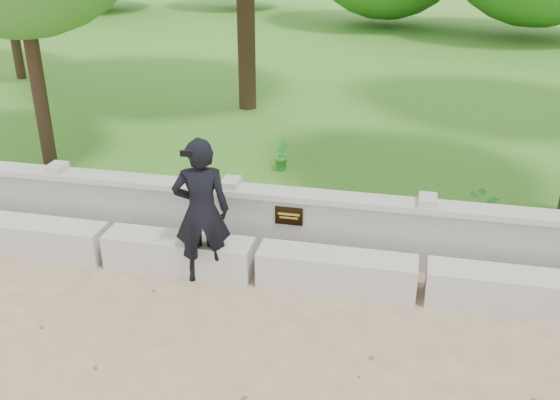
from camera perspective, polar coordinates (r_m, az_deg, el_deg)
The scene contains 7 objects.
ground at distance 6.35m, azimuth -6.70°, elevation -15.86°, with size 80.00×80.00×0.00m, color tan.
lawn at distance 19.04m, azimuth 7.16°, elevation 12.21°, with size 40.00×22.00×0.25m, color #35641A.
concrete_bench at distance 7.71m, azimuth -2.25°, elevation -5.69°, with size 11.90×0.45×0.45m.
parapet_wall at distance 8.19m, azimuth -1.04°, elevation -1.84°, with size 12.50×0.35×0.90m.
man_main at distance 7.43m, azimuth -7.19°, elevation -1.04°, with size 0.77×0.71×1.84m.
shrub_b at distance 10.34m, azimuth 0.10°, elevation 4.16°, with size 0.29×0.23×0.52m, color green.
shrub_c at distance 8.68m, azimuth 18.46°, elevation -1.18°, with size 0.49×0.43×0.55m, color green.
Camera 1 is at (1.74, -4.54, 4.09)m, focal length 40.00 mm.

